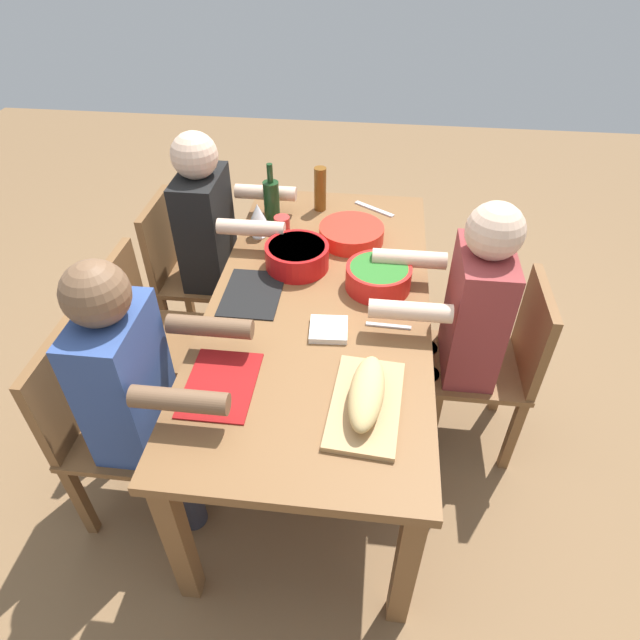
{
  "coord_description": "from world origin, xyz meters",
  "views": [
    {
      "loc": [
        1.71,
        0.2,
        2.07
      ],
      "look_at": [
        0.0,
        0.0,
        0.63
      ],
      "focal_mm": 30.5,
      "sensor_mm": 36.0,
      "label": 1
    }
  ],
  "objects_px": {
    "diner_far_center": "(464,317)",
    "napkin_stack": "(329,329)",
    "chair_far_center": "(499,360)",
    "diner_near_left": "(215,234)",
    "serving_bowl_greens": "(378,276)",
    "cutting_board": "(366,404)",
    "dining_table": "(320,315)",
    "wine_bottle": "(272,200)",
    "chair_near_center": "(151,333)",
    "serving_bowl_pasta": "(351,233)",
    "serving_bowl_salad": "(297,255)",
    "wine_glass": "(258,214)",
    "diner_near_right": "(138,386)",
    "chair_near_left": "(185,268)",
    "beer_bottle": "(320,189)",
    "bread_loaf": "(367,393)",
    "cup_near_left": "(282,225)",
    "chair_near_right": "(103,422)"
  },
  "relations": [
    {
      "from": "diner_far_center",
      "to": "napkin_stack",
      "type": "bearing_deg",
      "value": -69.35
    },
    {
      "from": "chair_far_center",
      "to": "diner_near_left",
      "type": "height_order",
      "value": "diner_near_left"
    },
    {
      "from": "serving_bowl_greens",
      "to": "cutting_board",
      "type": "xyz_separation_m",
      "value": [
        0.65,
        -0.02,
        -0.05
      ]
    },
    {
      "from": "dining_table",
      "to": "diner_far_center",
      "type": "distance_m",
      "value": 0.58
    },
    {
      "from": "wine_bottle",
      "to": "napkin_stack",
      "type": "height_order",
      "value": "wine_bottle"
    },
    {
      "from": "chair_near_center",
      "to": "serving_bowl_pasta",
      "type": "bearing_deg",
      "value": 118.15
    },
    {
      "from": "napkin_stack",
      "to": "serving_bowl_pasta",
      "type": "bearing_deg",
      "value": 176.69
    },
    {
      "from": "serving_bowl_greens",
      "to": "wine_bottle",
      "type": "relative_size",
      "value": 0.92
    },
    {
      "from": "serving_bowl_pasta",
      "to": "wine_bottle",
      "type": "relative_size",
      "value": 1.02
    },
    {
      "from": "diner_near_left",
      "to": "serving_bowl_salad",
      "type": "relative_size",
      "value": 4.4
    },
    {
      "from": "dining_table",
      "to": "wine_glass",
      "type": "xyz_separation_m",
      "value": [
        -0.45,
        -0.34,
        0.2
      ]
    },
    {
      "from": "diner_near_right",
      "to": "napkin_stack",
      "type": "xyz_separation_m",
      "value": [
        -0.31,
        0.63,
        0.05
      ]
    },
    {
      "from": "diner_near_right",
      "to": "chair_near_left",
      "type": "bearing_deg",
      "value": -169.71
    },
    {
      "from": "beer_bottle",
      "to": "wine_glass",
      "type": "height_order",
      "value": "beer_bottle"
    },
    {
      "from": "bread_loaf",
      "to": "diner_far_center",
      "type": "bearing_deg",
      "value": 146.21
    },
    {
      "from": "diner_near_right",
      "to": "serving_bowl_salad",
      "type": "bearing_deg",
      "value": 147.99
    },
    {
      "from": "serving_bowl_pasta",
      "to": "napkin_stack",
      "type": "relative_size",
      "value": 2.12
    },
    {
      "from": "diner_near_left",
      "to": "serving_bowl_greens",
      "type": "relative_size",
      "value": 4.49
    },
    {
      "from": "chair_near_center",
      "to": "serving_bowl_salad",
      "type": "relative_size",
      "value": 3.12
    },
    {
      "from": "diner_near_left",
      "to": "serving_bowl_salad",
      "type": "bearing_deg",
      "value": 57.12
    },
    {
      "from": "chair_far_center",
      "to": "cutting_board",
      "type": "distance_m",
      "value": 0.82
    },
    {
      "from": "diner_near_right",
      "to": "cutting_board",
      "type": "relative_size",
      "value": 3.0
    },
    {
      "from": "serving_bowl_greens",
      "to": "cup_near_left",
      "type": "height_order",
      "value": "serving_bowl_greens"
    },
    {
      "from": "diner_near_left",
      "to": "cup_near_left",
      "type": "bearing_deg",
      "value": 86.53
    },
    {
      "from": "chair_near_left",
      "to": "cup_near_left",
      "type": "xyz_separation_m",
      "value": [
        0.02,
        0.52,
        0.3
      ]
    },
    {
      "from": "diner_far_center",
      "to": "wine_bottle",
      "type": "height_order",
      "value": "diner_far_center"
    },
    {
      "from": "dining_table",
      "to": "serving_bowl_greens",
      "type": "height_order",
      "value": "serving_bowl_greens"
    },
    {
      "from": "serving_bowl_pasta",
      "to": "wine_glass",
      "type": "height_order",
      "value": "wine_glass"
    },
    {
      "from": "chair_far_center",
      "to": "chair_near_right",
      "type": "relative_size",
      "value": 1.0
    },
    {
      "from": "chair_near_center",
      "to": "wine_bottle",
      "type": "distance_m",
      "value": 0.84
    },
    {
      "from": "serving_bowl_greens",
      "to": "serving_bowl_salad",
      "type": "bearing_deg",
      "value": -107.26
    },
    {
      "from": "serving_bowl_pasta",
      "to": "chair_near_left",
      "type": "bearing_deg",
      "value": -93.44
    },
    {
      "from": "dining_table",
      "to": "wine_bottle",
      "type": "distance_m",
      "value": 0.7
    },
    {
      "from": "diner_near_left",
      "to": "serving_bowl_greens",
      "type": "xyz_separation_m",
      "value": [
        0.4,
        0.8,
        0.1
      ]
    },
    {
      "from": "chair_near_center",
      "to": "beer_bottle",
      "type": "distance_m",
      "value": 1.06
    },
    {
      "from": "diner_near_left",
      "to": "dining_table",
      "type": "bearing_deg",
      "value": 48.6
    },
    {
      "from": "diner_far_center",
      "to": "serving_bowl_salad",
      "type": "relative_size",
      "value": 4.4
    },
    {
      "from": "beer_bottle",
      "to": "wine_glass",
      "type": "xyz_separation_m",
      "value": [
        0.29,
        -0.25,
        0.01
      ]
    },
    {
      "from": "dining_table",
      "to": "napkin_stack",
      "type": "bearing_deg",
      "value": 15.68
    },
    {
      "from": "chair_near_center",
      "to": "wine_glass",
      "type": "relative_size",
      "value": 5.12
    },
    {
      "from": "dining_table",
      "to": "cutting_board",
      "type": "distance_m",
      "value": 0.59
    },
    {
      "from": "chair_near_center",
      "to": "napkin_stack",
      "type": "height_order",
      "value": "chair_near_center"
    },
    {
      "from": "chair_far_center",
      "to": "beer_bottle",
      "type": "distance_m",
      "value": 1.18
    },
    {
      "from": "chair_far_center",
      "to": "bread_loaf",
      "type": "relative_size",
      "value": 2.66
    },
    {
      "from": "dining_table",
      "to": "serving_bowl_greens",
      "type": "xyz_separation_m",
      "value": [
        -0.11,
        0.23,
        0.14
      ]
    },
    {
      "from": "serving_bowl_pasta",
      "to": "cup_near_left",
      "type": "bearing_deg",
      "value": -95.32
    },
    {
      "from": "diner_near_left",
      "to": "napkin_stack",
      "type": "bearing_deg",
      "value": 41.87
    },
    {
      "from": "diner_near_left",
      "to": "wine_bottle",
      "type": "distance_m",
      "value": 0.32
    },
    {
      "from": "bread_loaf",
      "to": "cup_near_left",
      "type": "xyz_separation_m",
      "value": [
        -1.03,
        -0.45,
        -0.02
      ]
    },
    {
      "from": "wine_bottle",
      "to": "beer_bottle",
      "type": "relative_size",
      "value": 1.32
    }
  ]
}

